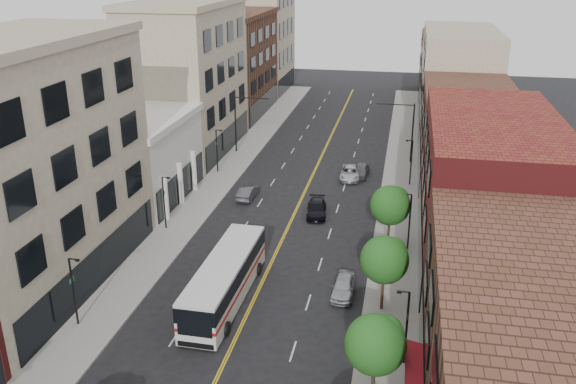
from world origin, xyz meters
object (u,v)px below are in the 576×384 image
Objects in this scene: car_lane_a at (317,209)px; car_lane_behind at (248,192)px; car_lane_b at (350,173)px; car_lane_c at (361,170)px; car_parked_far at (343,286)px; city_bus at (225,278)px.

car_lane_behind is at bearing 151.83° from car_lane_a.
car_lane_behind is 0.84× the size of car_lane_b.
car_lane_c is at bearing 67.72° from car_lane_a.
car_lane_c is (-0.89, 26.39, -0.01)m from car_parked_far.
car_parked_far is at bearing -87.55° from car_lane_b.
city_bus is 28.66m from car_lane_b.
car_lane_b is (2.16, 11.07, 0.02)m from car_lane_a.
car_parked_far reaches higher than car_lane_a.
city_bus is 29.88m from car_lane_c.
car_lane_b is at bearing 72.08° from car_lane_a.
car_lane_behind is 14.25m from car_lane_c.
car_lane_behind is at bearing -135.93° from car_lane_c.
car_lane_b is at bearing -135.23° from car_lane_c.
car_lane_c reaches higher than car_lane_behind.
car_lane_a is at bearing -100.82° from car_lane_c.
car_lane_c is at bearing -137.76° from car_lane_behind.
car_lane_a is (4.18, 16.85, -1.24)m from city_bus.
car_lane_b reaches higher than car_lane_a.
city_bus is at bearing -162.45° from car_parked_far.
city_bus is at bearing -110.80° from car_lane_a.
car_parked_far is at bearing -83.48° from car_lane_c.
car_lane_a is at bearing 76.97° from city_bus.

